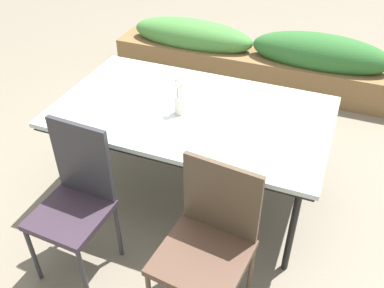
{
  "coord_description": "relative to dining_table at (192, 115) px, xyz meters",
  "views": [
    {
      "loc": [
        0.93,
        -2.33,
        2.32
      ],
      "look_at": [
        0.04,
        -0.07,
        0.48
      ],
      "focal_mm": 39.48,
      "sensor_mm": 36.0,
      "label": 1
    }
  ],
  "objects": [
    {
      "name": "ground_plane",
      "position": [
        -0.04,
        0.07,
        -0.73
      ],
      "size": [
        12.0,
        12.0,
        0.0
      ],
      "primitive_type": "plane",
      "color": "#756B5B"
    },
    {
      "name": "chair_near_right",
      "position": [
        0.43,
        -0.83,
        -0.18
      ],
      "size": [
        0.52,
        0.52,
        0.96
      ],
      "rotation": [
        0.0,
        0.0,
        3.03
      ],
      "color": "#4D3428",
      "rests_on": "ground"
    },
    {
      "name": "chair_near_left",
      "position": [
        -0.41,
        -0.83,
        -0.16
      ],
      "size": [
        0.43,
        0.43,
        1.02
      ],
      "rotation": [
        0.0,
        0.0,
        3.09
      ],
      "color": "#322633",
      "rests_on": "ground"
    },
    {
      "name": "flower_vase",
      "position": [
        -0.06,
        -0.07,
        0.15
      ],
      "size": [
        0.07,
        0.07,
        0.27
      ],
      "color": "silver",
      "rests_on": "dining_table"
    },
    {
      "name": "planter_box",
      "position": [
        -0.04,
        1.92,
        -0.42
      ],
      "size": [
        3.1,
        0.47,
        0.67
      ],
      "color": "brown",
      "rests_on": "ground"
    },
    {
      "name": "dining_table",
      "position": [
        0.0,
        0.0,
        0.0
      ],
      "size": [
        1.86,
        1.09,
        0.77
      ],
      "color": "silver",
      "rests_on": "ground"
    }
  ]
}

